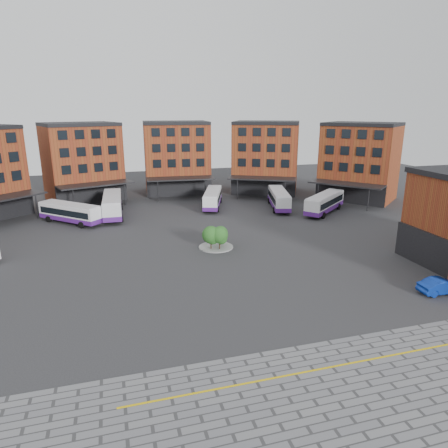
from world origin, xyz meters
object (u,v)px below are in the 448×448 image
object	(u,v)px
bus_c	(112,205)
bus_d	(213,198)
blue_car	(441,286)
tree_island	(217,236)
bus_e	(279,199)
bus_b	(70,213)
bus_f	(325,203)

from	to	relation	value
bus_c	bus_d	world-z (taller)	bus_c
blue_car	tree_island	bearing A→B (deg)	44.90
bus_d	blue_car	size ratio (longest dim) A/B	2.44
bus_e	tree_island	bearing A→B (deg)	-117.16
tree_island	bus_b	bearing A→B (deg)	136.97
bus_b	bus_f	world-z (taller)	bus_f
bus_b	bus_c	world-z (taller)	bus_c
bus_c	blue_car	world-z (taller)	bus_c
bus_c	bus_d	bearing A→B (deg)	6.42
tree_island	bus_e	world-z (taller)	bus_e
bus_b	bus_e	world-z (taller)	bus_e
tree_island	bus_f	xyz separation A→B (m)	(22.28, 12.47, 0.08)
bus_b	bus_c	xyz separation A→B (m)	(6.36, 2.68, 0.21)
bus_e	bus_c	bearing A→B (deg)	-169.74
blue_car	bus_c	bearing A→B (deg)	38.90
bus_e	bus_f	size ratio (longest dim) A/B	1.10
bus_b	bus_f	xyz separation A→B (m)	(40.99, -5.00, 0.07)
bus_b	blue_car	world-z (taller)	bus_b
bus_e	bus_f	bearing A→B (deg)	-24.83
bus_b	bus_f	bearing A→B (deg)	-53.57
bus_e	bus_d	bearing A→B (deg)	175.88
bus_f	bus_b	bearing A→B (deg)	-136.45
bus_b	bus_f	size ratio (longest dim) A/B	0.93
bus_b	bus_c	bearing A→B (deg)	-23.77
tree_island	bus_e	bearing A→B (deg)	47.56
blue_car	bus_b	bearing A→B (deg)	46.44
bus_b	bus_e	distance (m)	34.84
bus_b	bus_d	world-z (taller)	bus_b
bus_b	blue_car	bearing A→B (deg)	-91.16
bus_b	bus_c	size ratio (longest dim) A/B	0.78
bus_c	bus_e	bearing A→B (deg)	-3.26
bus_e	blue_car	distance (m)	35.86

